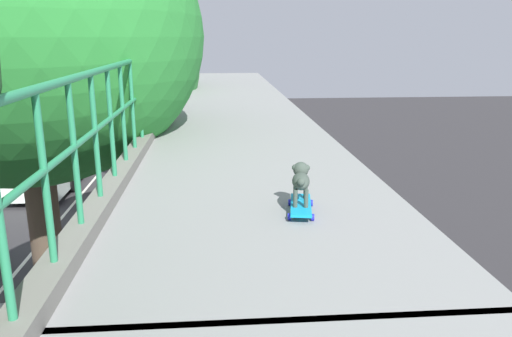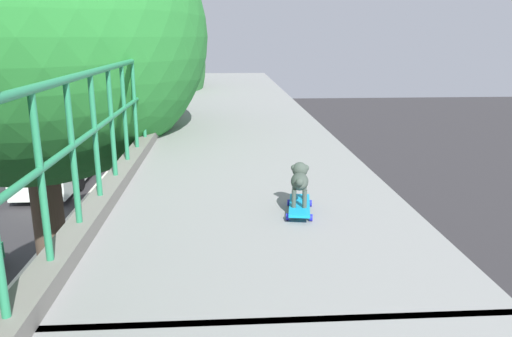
{
  "view_description": "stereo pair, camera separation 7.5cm",
  "coord_description": "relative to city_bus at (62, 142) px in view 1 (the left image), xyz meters",
  "views": [
    {
      "loc": [
        0.73,
        -1.86,
        7.64
      ],
      "look_at": [
        1.1,
        2.68,
        6.41
      ],
      "focal_mm": 34.75,
      "sensor_mm": 36.0,
      "label": 1
    },
    {
      "loc": [
        0.81,
        -1.87,
        7.64
      ],
      "look_at": [
        1.1,
        2.68,
        6.41
      ],
      "focal_mm": 34.75,
      "sensor_mm": 36.0,
      "label": 2
    }
  ],
  "objects": [
    {
      "name": "city_bus",
      "position": [
        0.0,
        0.0,
        0.0
      ],
      "size": [
        2.74,
        11.35,
        3.45
      ],
      "color": "white",
      "rests_on": "ground"
    },
    {
      "name": "roadside_tree_mid",
      "position": [
        5.75,
        -19.92,
        5.62
      ],
      "size": [
        5.32,
        5.32,
        9.82
      ],
      "color": "brown",
      "rests_on": "ground"
    },
    {
      "name": "roadside_tree_far",
      "position": [
        5.68,
        -13.56,
        4.86
      ],
      "size": [
        4.93,
        4.93,
        9.27
      ],
      "color": "#4C302C",
      "rests_on": "ground"
    },
    {
      "name": "roadside_tree_farthest",
      "position": [
        5.34,
        -4.95,
        5.85
      ],
      "size": [
        5.07,
        5.07,
        9.63
      ],
      "color": "brown",
      "rests_on": "ground"
    },
    {
      "name": "toy_skateboard",
      "position": [
        9.25,
        -23.86,
        4.33
      ],
      "size": [
        0.27,
        0.56,
        0.08
      ],
      "color": "#1298CC",
      "rests_on": "overpass_deck"
    },
    {
      "name": "small_dog",
      "position": [
        9.26,
        -23.81,
        4.54
      ],
      "size": [
        0.19,
        0.4,
        0.32
      ],
      "color": "#3E4C42",
      "rests_on": "toy_skateboard"
    }
  ]
}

